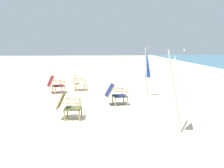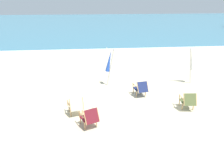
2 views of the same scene
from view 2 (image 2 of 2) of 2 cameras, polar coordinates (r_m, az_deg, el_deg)
The scene contains 9 objects.
ground_plane at distance 10.03m, azimuth 8.79°, elevation -5.11°, with size 80.00×80.00×0.00m, color beige.
sea at distance 40.03m, azimuth -2.35°, elevation 15.57°, with size 80.00×40.00×0.10m, color teal.
surf_band at distance 20.07m, azimuth 1.30°, elevation 9.05°, with size 80.00×1.10×0.06m, color white.
beach_chair_back_right at distance 9.80m, azimuth 19.29°, elevation -4.06°, with size 0.64×0.77×0.80m.
beach_chair_far_center at distance 8.96m, azimuth -9.42°, elevation -5.53°, with size 0.72×0.80×0.82m.
beach_chair_front_left at distance 10.60m, azimuth 7.57°, elevation -1.00°, with size 0.70×0.85×0.78m.
beach_chair_mid_center at distance 8.10m, azimuth -5.84°, elevation -8.55°, with size 0.81×0.89×0.80m.
umbrella_furled_white at distance 12.44m, azimuth 20.16°, elevation 5.89°, with size 0.54×0.45×2.08m.
umbrella_furled_blue at distance 11.41m, azimuth -0.73°, elevation 5.93°, with size 0.51×0.42×2.09m.
Camera 2 is at (-2.40, -8.63, 4.53)m, focal length 35.00 mm.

